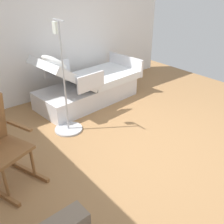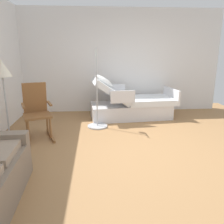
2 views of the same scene
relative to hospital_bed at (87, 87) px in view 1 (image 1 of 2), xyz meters
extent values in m
plane|color=#9E7247|center=(-1.84, 0.18, -0.31)|extent=(6.48, 6.48, 0.00)
cube|color=white|center=(0.74, 0.18, 1.04)|extent=(0.10, 5.38, 2.70)
cube|color=silver|center=(0.00, 0.01, -0.14)|extent=(1.05, 2.00, 0.35)
cube|color=white|center=(0.04, -0.46, 0.11)|extent=(1.02, 1.23, 0.14)
cube|color=white|center=(-0.05, 0.50, 0.37)|extent=(0.99, 0.94, 0.65)
ellipsoid|color=white|center=(-0.06, 0.66, 0.62)|extent=(0.38, 0.51, 0.39)
cube|color=silver|center=(-0.53, 0.27, 0.32)|extent=(0.09, 0.56, 0.28)
cube|color=silver|center=(0.47, 0.36, 0.32)|extent=(0.09, 0.56, 0.28)
cube|color=silver|center=(0.10, -1.05, 0.22)|extent=(0.95, 0.14, 0.36)
cylinder|color=black|center=(-0.43, 0.77, -0.26)|extent=(0.10, 0.10, 0.10)
cylinder|color=black|center=(0.28, 0.84, -0.26)|extent=(0.10, 0.10, 0.10)
cylinder|color=black|center=(-0.29, -0.82, -0.26)|extent=(0.10, 0.10, 0.10)
cylinder|color=black|center=(0.43, -0.75, -0.26)|extent=(0.10, 0.10, 0.10)
cube|color=brown|center=(-1.22, 1.76, -0.29)|extent=(0.73, 0.30, 0.05)
cylinder|color=brown|center=(-1.40, 1.72, -0.06)|extent=(0.04, 0.04, 0.40)
cylinder|color=brown|center=(-1.53, 2.09, -0.06)|extent=(0.04, 0.04, 0.40)
cylinder|color=brown|center=(-1.06, 1.85, -0.06)|extent=(0.04, 0.04, 0.40)
cube|color=brown|center=(-1.30, 1.97, 0.14)|extent=(0.60, 0.61, 0.04)
cube|color=brown|center=(-1.24, 1.74, 0.36)|extent=(0.38, 0.17, 0.03)
cylinder|color=#B2B5BA|center=(-0.70, 0.84, -0.30)|extent=(0.44, 0.44, 0.03)
cylinder|color=#B2B5BA|center=(-0.70, 0.84, 0.54)|extent=(0.02, 0.02, 1.65)
cube|color=#B2B5BA|center=(-0.70, 0.84, 1.37)|extent=(0.28, 0.02, 0.02)
cube|color=white|center=(-0.58, 0.84, 1.26)|extent=(0.09, 0.04, 0.16)
camera|label=1|loc=(-3.84, 2.48, 1.85)|focal=40.68mm
camera|label=2|loc=(-5.48, 0.89, 1.30)|focal=36.57mm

